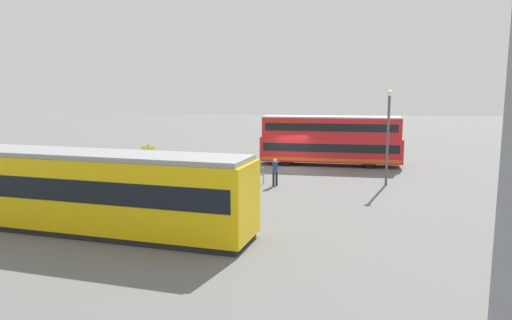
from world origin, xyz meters
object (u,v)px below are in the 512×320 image
at_px(double_decker_bus, 330,140).
at_px(info_sign, 148,155).
at_px(pedestrian_crossing, 275,170).
at_px(tram_yellow, 86,190).
at_px(street_lamp, 388,129).
at_px(pedestrian_near_railing, 203,163).

bearing_deg(double_decker_bus, info_sign, 30.10).
bearing_deg(pedestrian_crossing, tram_yellow, 55.22).
height_order(double_decker_bus, street_lamp, street_lamp).
bearing_deg(tram_yellow, street_lamp, -140.82).
xyz_separation_m(double_decker_bus, tram_yellow, (10.80, 19.00, -0.25)).
height_order(double_decker_bus, pedestrian_near_railing, double_decker_bus).
height_order(pedestrian_crossing, info_sign, info_sign).
relative_size(pedestrian_near_railing, street_lamp, 0.27).
height_order(pedestrian_near_railing, pedestrian_crossing, pedestrian_crossing).
relative_size(tram_yellow, street_lamp, 2.49).
bearing_deg(tram_yellow, info_sign, -82.36).
height_order(pedestrian_near_railing, street_lamp, street_lamp).
xyz_separation_m(info_sign, street_lamp, (-15.64, 0.36, 1.94)).
bearing_deg(pedestrian_near_railing, pedestrian_crossing, 152.03).
bearing_deg(pedestrian_crossing, pedestrian_near_railing, -27.97).
distance_m(pedestrian_crossing, info_sign, 8.87).
xyz_separation_m(pedestrian_crossing, info_sign, (8.71, -1.55, 0.59)).
distance_m(pedestrian_near_railing, street_lamp, 12.58).
distance_m(tram_yellow, pedestrian_crossing, 12.52).
height_order(tram_yellow, pedestrian_near_railing, tram_yellow).
bearing_deg(tram_yellow, double_decker_bus, -119.62).
bearing_deg(pedestrian_crossing, double_decker_bus, -112.80).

